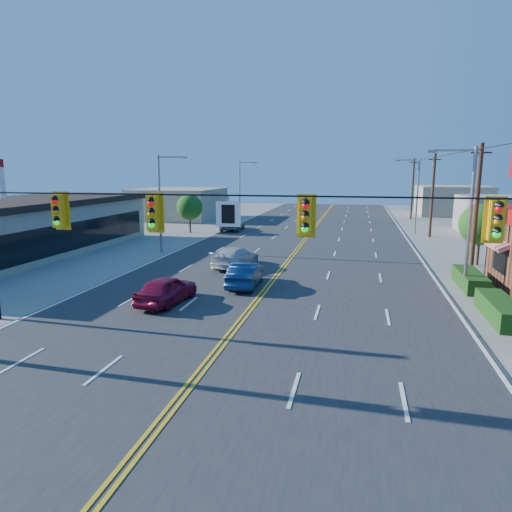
% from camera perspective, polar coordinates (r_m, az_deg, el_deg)
% --- Properties ---
extents(ground, '(160.00, 160.00, 0.00)m').
position_cam_1_polar(ground, '(15.45, -7.68, -15.24)').
color(ground, gray).
rests_on(ground, ground).
extents(road, '(20.00, 120.00, 0.06)m').
position_cam_1_polar(road, '(34.04, 4.01, -0.72)').
color(road, '#2D2D30').
rests_on(road, ground).
extents(signal_span, '(24.32, 0.34, 9.00)m').
position_cam_1_polar(signal_span, '(14.08, -8.63, 3.03)').
color(signal_span, '#47301E').
rests_on(signal_span, ground).
extents(strip_mall, '(10.40, 26.40, 4.40)m').
position_cam_1_polar(strip_mall, '(41.33, -28.24, 3.16)').
color(strip_mall, tan).
rests_on(strip_mall, ground).
extents(streetlight_se, '(2.55, 0.25, 8.00)m').
position_cam_1_polar(streetlight_se, '(27.72, 24.85, 5.10)').
color(streetlight_se, gray).
rests_on(streetlight_se, ground).
extents(streetlight_ne, '(2.55, 0.25, 8.00)m').
position_cam_1_polar(streetlight_ne, '(51.38, 19.31, 7.59)').
color(streetlight_ne, gray).
rests_on(streetlight_ne, ground).
extents(streetlight_sw, '(2.55, 0.25, 8.00)m').
position_cam_1_polar(streetlight_sw, '(38.45, -11.67, 7.13)').
color(streetlight_sw, gray).
rests_on(streetlight_sw, ground).
extents(streetlight_nw, '(2.55, 0.25, 8.00)m').
position_cam_1_polar(streetlight_nw, '(63.04, -1.87, 8.63)').
color(streetlight_nw, gray).
rests_on(streetlight_nw, ground).
extents(utility_pole_near, '(0.28, 0.28, 8.40)m').
position_cam_1_polar(utility_pole_near, '(31.94, 25.80, 5.06)').
color(utility_pole_near, '#47301E').
rests_on(utility_pole_near, ground).
extents(utility_pole_mid, '(0.28, 0.28, 8.40)m').
position_cam_1_polar(utility_pole_mid, '(49.60, 21.17, 7.02)').
color(utility_pole_mid, '#47301E').
rests_on(utility_pole_mid, ground).
extents(utility_pole_far, '(0.28, 0.28, 8.40)m').
position_cam_1_polar(utility_pole_far, '(67.44, 18.97, 7.93)').
color(utility_pole_far, '#47301E').
rests_on(utility_pole_far, ground).
extents(tree_kfc_rear, '(2.94, 2.94, 4.41)m').
position_cam_1_polar(tree_kfc_rear, '(36.23, 26.24, 3.54)').
color(tree_kfc_rear, '#47301E').
rests_on(tree_kfc_rear, ground).
extents(tree_west, '(2.80, 2.80, 4.20)m').
position_cam_1_polar(tree_west, '(50.47, -8.30, 6.07)').
color(tree_west, '#47301E').
rests_on(tree_west, ground).
extents(bld_west_far, '(11.00, 12.00, 4.20)m').
position_cam_1_polar(bld_west_far, '(66.07, -9.66, 6.48)').
color(bld_west_far, tan).
rests_on(bld_west_far, ground).
extents(bld_east_far, '(10.00, 10.00, 4.40)m').
position_cam_1_polar(bld_east_far, '(76.44, 23.34, 6.39)').
color(bld_east_far, tan).
rests_on(bld_east_far, ground).
extents(car_magenta, '(2.15, 4.37, 1.43)m').
position_cam_1_polar(car_magenta, '(23.67, -11.12, -4.26)').
color(car_magenta, maroon).
rests_on(car_magenta, ground).
extents(car_blue, '(1.67, 4.39, 1.43)m').
position_cam_1_polar(car_blue, '(26.63, -1.29, -2.40)').
color(car_blue, '#0D2751').
rests_on(car_blue, ground).
extents(car_white, '(2.76, 5.08, 1.40)m').
position_cam_1_polar(car_white, '(31.99, -2.61, -0.22)').
color(car_white, silver).
rests_on(car_white, ground).
extents(car_silver, '(2.54, 4.95, 1.33)m').
position_cam_1_polar(car_silver, '(51.88, -2.95, 3.92)').
color(car_silver, '#9F9FA3').
rests_on(car_silver, ground).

